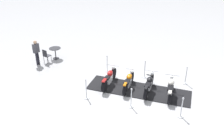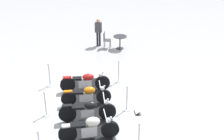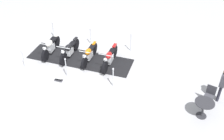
{
  "view_description": "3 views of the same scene",
  "coord_description": "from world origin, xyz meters",
  "px_view_note": "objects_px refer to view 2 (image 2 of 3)",
  "views": [
    {
      "loc": [
        -11.25,
        -0.3,
        7.03
      ],
      "look_at": [
        0.14,
        1.47,
        1.06
      ],
      "focal_mm": 38.68,
      "sensor_mm": 36.0,
      "label": 1
    },
    {
      "loc": [
        -1.91,
        -9.77,
        6.79
      ],
      "look_at": [
        1.52,
        1.65,
        0.87
      ],
      "focal_mm": 48.3,
      "sensor_mm": 36.0,
      "label": 2
    },
    {
      "loc": [
        11.49,
        3.36,
        8.32
      ],
      "look_at": [
        1.57,
        1.95,
        0.66
      ],
      "focal_mm": 43.46,
      "sensor_mm": 36.0,
      "label": 3
    }
  ],
  "objects_px": {
    "info_placard": "(138,112)",
    "bystander_person": "(98,30)",
    "cafe_table": "(120,39)",
    "cafe_chair_near_table": "(106,39)",
    "stanchion_right_mid": "(127,102)",
    "stanchion_left_mid": "(46,107)",
    "stanchion_right_rear": "(119,74)",
    "motorcycle_copper": "(87,95)",
    "motorcycle_maroon": "(86,82)",
    "stanchion_left_rear": "(50,79)",
    "motorcycle_black": "(88,110)",
    "motorcycle_cream": "(90,128)"
  },
  "relations": [
    {
      "from": "info_placard",
      "to": "bystander_person",
      "type": "bearing_deg",
      "value": -172.55
    },
    {
      "from": "cafe_table",
      "to": "cafe_chair_near_table",
      "type": "xyz_separation_m",
      "value": [
        -0.75,
        0.34,
        -0.03
      ]
    },
    {
      "from": "stanchion_right_mid",
      "to": "cafe_table",
      "type": "relative_size",
      "value": 1.39
    },
    {
      "from": "stanchion_left_mid",
      "to": "bystander_person",
      "type": "relative_size",
      "value": 0.62
    },
    {
      "from": "stanchion_right_rear",
      "to": "bystander_person",
      "type": "xyz_separation_m",
      "value": [
        0.24,
        4.69,
        0.62
      ]
    },
    {
      "from": "motorcycle_copper",
      "to": "info_placard",
      "type": "distance_m",
      "value": 2.15
    },
    {
      "from": "cafe_table",
      "to": "cafe_chair_near_table",
      "type": "distance_m",
      "value": 0.82
    },
    {
      "from": "motorcycle_copper",
      "to": "motorcycle_maroon",
      "type": "relative_size",
      "value": 0.93
    },
    {
      "from": "stanchion_left_rear",
      "to": "cafe_chair_near_table",
      "type": "relative_size",
      "value": 1.17
    },
    {
      "from": "stanchion_left_mid",
      "to": "cafe_table",
      "type": "distance_m",
      "value": 7.45
    },
    {
      "from": "stanchion_right_mid",
      "to": "cafe_chair_near_table",
      "type": "height_order",
      "value": "stanchion_right_mid"
    },
    {
      "from": "motorcycle_black",
      "to": "stanchion_right_mid",
      "type": "xyz_separation_m",
      "value": [
        1.62,
        0.29,
        -0.14
      ]
    },
    {
      "from": "stanchion_left_mid",
      "to": "info_placard",
      "type": "height_order",
      "value": "stanchion_left_mid"
    },
    {
      "from": "bystander_person",
      "to": "stanchion_left_rear",
      "type": "bearing_deg",
      "value": -16.93
    },
    {
      "from": "motorcycle_maroon",
      "to": "motorcycle_black",
      "type": "bearing_deg",
      "value": -89.54
    },
    {
      "from": "bystander_person",
      "to": "cafe_chair_near_table",
      "type": "bearing_deg",
      "value": 56.72
    },
    {
      "from": "info_placard",
      "to": "cafe_table",
      "type": "bearing_deg",
      "value": 177.81
    },
    {
      "from": "cafe_chair_near_table",
      "to": "motorcycle_cream",
      "type": "bearing_deg",
      "value": -85.31
    },
    {
      "from": "stanchion_right_rear",
      "to": "info_placard",
      "type": "xyz_separation_m",
      "value": [
        -0.07,
        -2.66,
        -0.33
      ]
    },
    {
      "from": "motorcycle_black",
      "to": "info_placard",
      "type": "relative_size",
      "value": 5.03
    },
    {
      "from": "motorcycle_black",
      "to": "cafe_chair_near_table",
      "type": "relative_size",
      "value": 2.23
    },
    {
      "from": "motorcycle_black",
      "to": "motorcycle_copper",
      "type": "relative_size",
      "value": 1.05
    },
    {
      "from": "bystander_person",
      "to": "motorcycle_cream",
      "type": "bearing_deg",
      "value": 5.73
    },
    {
      "from": "motorcycle_cream",
      "to": "cafe_table",
      "type": "relative_size",
      "value": 2.64
    },
    {
      "from": "motorcycle_maroon",
      "to": "bystander_person",
      "type": "distance_m",
      "value": 5.46
    },
    {
      "from": "motorcycle_black",
      "to": "motorcycle_maroon",
      "type": "distance_m",
      "value": 2.24
    },
    {
      "from": "stanchion_right_rear",
      "to": "motorcycle_cream",
      "type": "bearing_deg",
      "value": -120.88
    },
    {
      "from": "motorcycle_cream",
      "to": "bystander_person",
      "type": "relative_size",
      "value": 1.24
    },
    {
      "from": "stanchion_left_mid",
      "to": "info_placard",
      "type": "xyz_separation_m",
      "value": [
        3.45,
        -0.87,
        -0.31
      ]
    },
    {
      "from": "motorcycle_cream",
      "to": "cafe_chair_near_table",
      "type": "xyz_separation_m",
      "value": [
        2.8,
        7.92,
        0.06
      ]
    },
    {
      "from": "stanchion_left_mid",
      "to": "motorcycle_black",
      "type": "bearing_deg",
      "value": -29.07
    },
    {
      "from": "motorcycle_maroon",
      "to": "stanchion_right_rear",
      "type": "distance_m",
      "value": 1.7
    },
    {
      "from": "stanchion_left_rear",
      "to": "stanchion_right_rear",
      "type": "xyz_separation_m",
      "value": [
        3.11,
        -0.54,
        0.04
      ]
    },
    {
      "from": "stanchion_left_mid",
      "to": "motorcycle_cream",
      "type": "bearing_deg",
      "value": -56.09
    },
    {
      "from": "motorcycle_cream",
      "to": "cafe_table",
      "type": "height_order",
      "value": "motorcycle_cream"
    },
    {
      "from": "motorcycle_maroon",
      "to": "motorcycle_copper",
      "type": "bearing_deg",
      "value": -89.66
    },
    {
      "from": "motorcycle_maroon",
      "to": "stanchion_right_rear",
      "type": "height_order",
      "value": "stanchion_right_rear"
    },
    {
      "from": "motorcycle_cream",
      "to": "motorcycle_maroon",
      "type": "height_order",
      "value": "motorcycle_maroon"
    },
    {
      "from": "stanchion_right_mid",
      "to": "motorcycle_cream",
      "type": "bearing_deg",
      "value": -142.62
    },
    {
      "from": "cafe_chair_near_table",
      "to": "bystander_person",
      "type": "xyz_separation_m",
      "value": [
        -0.33,
        0.48,
        0.45
      ]
    },
    {
      "from": "stanchion_left_rear",
      "to": "stanchion_right_mid",
      "type": "bearing_deg",
      "value": -46.68
    },
    {
      "from": "stanchion_left_rear",
      "to": "cafe_chair_near_table",
      "type": "bearing_deg",
      "value": 44.78
    },
    {
      "from": "motorcycle_maroon",
      "to": "stanchion_right_rear",
      "type": "bearing_deg",
      "value": 24.25
    },
    {
      "from": "stanchion_right_rear",
      "to": "info_placard",
      "type": "height_order",
      "value": "stanchion_right_rear"
    },
    {
      "from": "stanchion_right_rear",
      "to": "cafe_table",
      "type": "relative_size",
      "value": 1.36
    },
    {
      "from": "stanchion_right_rear",
      "to": "cafe_table",
      "type": "distance_m",
      "value": 4.09
    },
    {
      "from": "stanchion_left_mid",
      "to": "cafe_table",
      "type": "relative_size",
      "value": 1.33
    },
    {
      "from": "stanchion_left_rear",
      "to": "motorcycle_maroon",
      "type": "bearing_deg",
      "value": -32.88
    },
    {
      "from": "info_placard",
      "to": "bystander_person",
      "type": "xyz_separation_m",
      "value": [
        0.31,
        7.34,
        0.95
      ]
    },
    {
      "from": "motorcycle_maroon",
      "to": "cafe_chair_near_table",
      "type": "bearing_deg",
      "value": 74.63
    }
  ]
}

